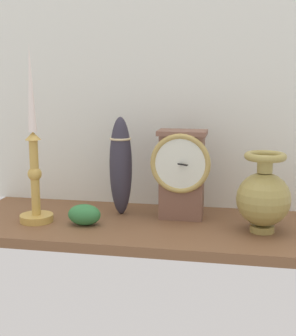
# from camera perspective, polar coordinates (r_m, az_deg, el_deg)

# --- Properties ---
(ground_plane) EXTENTS (1.00, 0.36, 0.02)m
(ground_plane) POSITION_cam_1_polar(r_m,az_deg,el_deg) (1.23, 1.12, -7.02)
(ground_plane) COLOR brown
(back_wall) EXTENTS (1.20, 0.02, 0.65)m
(back_wall) POSITION_cam_1_polar(r_m,az_deg,el_deg) (1.35, 2.53, 9.16)
(back_wall) COLOR silver
(back_wall) RESTS_ON ground_plane
(mantel_clock) EXTENTS (0.15, 0.10, 0.23)m
(mantel_clock) POSITION_cam_1_polar(r_m,az_deg,el_deg) (1.24, 3.98, -0.50)
(mantel_clock) COLOR brown
(mantel_clock) RESTS_ON ground_plane
(candlestick_tall_left) EXTENTS (0.08, 0.08, 0.44)m
(candlestick_tall_left) POSITION_cam_1_polar(r_m,az_deg,el_deg) (1.24, -13.24, 0.24)
(candlestick_tall_left) COLOR gold
(candlestick_tall_left) RESTS_ON ground_plane
(brass_vase_bulbous) EXTENTS (0.13, 0.13, 0.19)m
(brass_vase_bulbous) POSITION_cam_1_polar(r_m,az_deg,el_deg) (1.17, 13.44, -3.24)
(brass_vase_bulbous) COLOR #9E8C47
(brass_vase_bulbous) RESTS_ON ground_plane
(tall_ceramic_vase) EXTENTS (0.06, 0.06, 0.26)m
(tall_ceramic_vase) POSITION_cam_1_polar(r_m,az_deg,el_deg) (1.27, -3.23, 0.29)
(tall_ceramic_vase) COLOR #312E3B
(tall_ceramic_vase) RESTS_ON ground_plane
(ivy_sprig) EXTENTS (0.08, 0.06, 0.05)m
(ivy_sprig) POSITION_cam_1_polar(r_m,az_deg,el_deg) (1.21, -7.50, -5.46)
(ivy_sprig) COLOR #337A40
(ivy_sprig) RESTS_ON ground_plane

